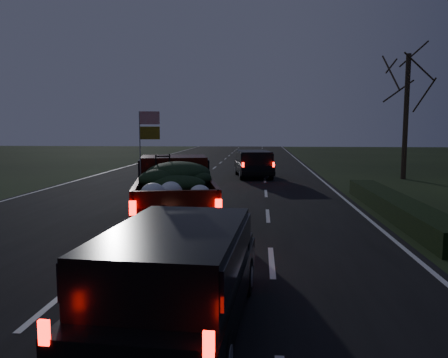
# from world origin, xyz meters

# --- Properties ---
(ground) EXTENTS (120.00, 120.00, 0.00)m
(ground) POSITION_xyz_m (0.00, 0.00, 0.00)
(ground) COLOR black
(ground) RESTS_ON ground
(road_asphalt) EXTENTS (14.00, 120.00, 0.02)m
(road_asphalt) POSITION_xyz_m (0.00, 0.00, 0.01)
(road_asphalt) COLOR black
(road_asphalt) RESTS_ON ground
(hedge_row) EXTENTS (1.00, 10.00, 0.60)m
(hedge_row) POSITION_xyz_m (7.80, 3.00, 0.30)
(hedge_row) COLOR black
(hedge_row) RESTS_ON ground
(bare_tree_far) EXTENTS (3.60, 3.60, 7.00)m
(bare_tree_far) POSITION_xyz_m (11.50, 14.00, 5.23)
(bare_tree_far) COLOR black
(bare_tree_far) RESTS_ON ground
(pickup_truck) EXTENTS (3.28, 6.01, 2.99)m
(pickup_truck) POSITION_xyz_m (0.80, 1.13, 1.12)
(pickup_truck) COLOR #380C07
(pickup_truck) RESTS_ON ground
(lead_suv) EXTENTS (2.47, 4.65, 1.27)m
(lead_suv) POSITION_xyz_m (2.93, 14.01, 0.96)
(lead_suv) COLOR black
(lead_suv) RESTS_ON ground
(rear_suv) EXTENTS (2.06, 4.38, 1.23)m
(rear_suv) POSITION_xyz_m (2.22, -5.81, 0.93)
(rear_suv) COLOR black
(rear_suv) RESTS_ON ground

